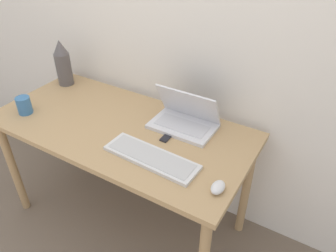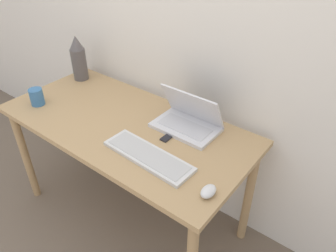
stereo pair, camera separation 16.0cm
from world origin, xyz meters
TOP-DOWN VIEW (x-y plane):
  - ground_plane at (0.00, 0.00)m, footprint 12.00×12.00m
  - wall_back at (0.00, 0.76)m, footprint 6.00×0.05m
  - desk at (0.00, 0.35)m, footprint 1.45×0.69m
  - laptop at (0.30, 0.53)m, footprint 0.35×0.22m
  - keyboard at (0.30, 0.20)m, footprint 0.48×0.17m
  - mouse at (0.66, 0.17)m, footprint 0.06×0.09m
  - vase at (-0.61, 0.56)m, footprint 0.10×0.10m
  - mp3_player at (0.28, 0.37)m, footprint 0.04×0.06m
  - mug at (-0.55, 0.17)m, footprint 0.08×0.08m

SIDE VIEW (x-z plane):
  - ground_plane at x=0.00m, z-range 0.00..0.00m
  - desk at x=0.00m, z-range 0.29..1.04m
  - mp3_player at x=0.28m, z-range 0.75..0.76m
  - keyboard at x=0.30m, z-range 0.75..0.77m
  - mouse at x=0.66m, z-range 0.75..0.79m
  - laptop at x=0.30m, z-range 0.69..0.90m
  - mug at x=-0.55m, z-range 0.75..0.85m
  - vase at x=-0.61m, z-range 0.75..1.05m
  - wall_back at x=0.00m, z-range 0.00..2.50m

